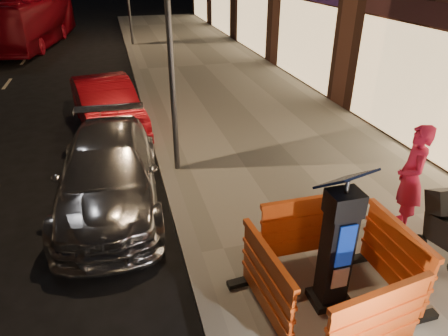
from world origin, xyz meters
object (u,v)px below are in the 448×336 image
object	(u,v)px
parking_kiosk	(337,244)
bus_doubledecker	(37,46)
barrier_back	(302,229)
man	(411,179)
barrier_kerbside	(266,284)
barrier_front	(375,326)
barrier_bldgside	(395,258)
car_silver	(113,202)
car_red	(110,128)

from	to	relation	value
parking_kiosk	bus_doubledecker	world-z (taller)	parking_kiosk
barrier_back	man	xyz separation A→B (m)	(2.07, 0.30, 0.41)
barrier_back	bus_doubledecker	size ratio (longest dim) A/B	0.15
bus_doubledecker	barrier_kerbside	bearing A→B (deg)	-66.10
man	barrier_front	bearing A→B (deg)	-16.26
barrier_bldgside	man	xyz separation A→B (m)	(1.12, 1.25, 0.41)
barrier_back	barrier_bldgside	distance (m)	1.34
car_silver	barrier_kerbside	bearing A→B (deg)	-59.18
parking_kiosk	car_silver	world-z (taller)	parking_kiosk
parking_kiosk	man	distance (m)	2.42
car_red	man	xyz separation A→B (m)	(4.91, -6.49, 1.11)
barrier_back	barrier_bldgside	bearing A→B (deg)	-44.94
barrier_front	car_red	distance (m)	9.17
barrier_kerbside	car_silver	bearing A→B (deg)	22.76
bus_doubledecker	barrier_bldgside	bearing A→B (deg)	-61.43
bus_doubledecker	car_red	bearing A→B (deg)	-65.53
barrier_bldgside	barrier_front	bearing A→B (deg)	134.06
parking_kiosk	barrier_kerbside	world-z (taller)	parking_kiosk
barrier_front	man	distance (m)	3.05
car_red	bus_doubledecker	world-z (taller)	bus_doubledecker
parking_kiosk	bus_doubledecker	bearing A→B (deg)	104.14
barrier_front	car_silver	world-z (taller)	barrier_front
barrier_front	barrier_kerbside	world-z (taller)	same
barrier_kerbside	car_red	bearing A→B (deg)	8.77
car_silver	bus_doubledecker	size ratio (longest dim) A/B	0.48
car_silver	parking_kiosk	bearing A→B (deg)	-48.70
parking_kiosk	barrier_kerbside	bearing A→B (deg)	177.06
barrier_kerbside	car_silver	world-z (taller)	barrier_kerbside
parking_kiosk	car_red	bearing A→B (deg)	107.20
car_red	parking_kiosk	bearing A→B (deg)	-79.83
barrier_bldgside	car_silver	distance (m)	5.31
barrier_front	bus_doubledecker	world-z (taller)	bus_doubledecker
barrier_front	barrier_bldgside	distance (m)	1.34
man	bus_doubledecker	bearing A→B (deg)	-129.71
car_red	barrier_bldgside	bearing A→B (deg)	-73.89
barrier_kerbside	bus_doubledecker	xyz separation A→B (m)	(-5.59, 21.29, -0.70)
barrier_kerbside	bus_doubledecker	distance (m)	22.03
barrier_front	barrier_kerbside	size ratio (longest dim) A/B	1.00
barrier_kerbside	barrier_bldgside	world-z (taller)	same
car_red	man	size ratio (longest dim) A/B	2.20
barrier_bldgside	barrier_kerbside	bearing A→B (deg)	89.06
barrier_front	man	xyz separation A→B (m)	(2.07, 2.20, 0.41)
barrier_front	parking_kiosk	bearing A→B (deg)	82.06
parking_kiosk	barrier_bldgside	xyz separation A→B (m)	(0.95, 0.00, -0.44)
barrier_back	car_silver	size ratio (longest dim) A/B	0.30
parking_kiosk	barrier_front	xyz separation A→B (m)	(0.00, -0.95, -0.44)
bus_doubledecker	parking_kiosk	bearing A→B (deg)	-63.74
parking_kiosk	barrier_front	distance (m)	1.05
parking_kiosk	car_red	distance (m)	8.32
parking_kiosk	man	world-z (taller)	parking_kiosk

